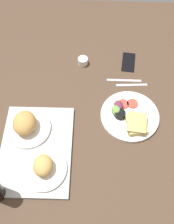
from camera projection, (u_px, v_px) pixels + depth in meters
The scene contains 9 objects.
ground_plane at pixel (93, 121), 131.03cm from camera, with size 190.00×150.00×3.00cm, color #4C3828.
serving_tray at pixel (37, 149), 120.71cm from camera, with size 45.00×33.00×1.60cm, color #B2B2AD.
bread_plate_near at pixel (44, 167), 112.42cm from camera, with size 20.49×20.49×8.20cm.
bread_plate_far at pixel (26, 125), 122.01cm from camera, with size 21.62×21.62×9.97cm.
plate_with_salad at pixel (130, 116), 128.94cm from camera, with size 29.32×29.32×5.40cm.
espresso_cup at pixel (83, 61), 147.44cm from camera, with size 5.60×5.60×4.00cm, color silver.
fork at pixel (132, 85), 140.82cm from camera, with size 17.00×1.40×0.50cm, color #B7B7BC.
knife at pixel (124, 80), 142.47cm from camera, with size 19.00×1.40×0.50cm, color #B7B7BC.
cell_phone at pixel (129, 62), 149.22cm from camera, with size 14.40×7.20×0.80cm, color black.
Camera 1 is at (-64.12, 0.21, 112.90)cm, focal length 41.52 mm.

